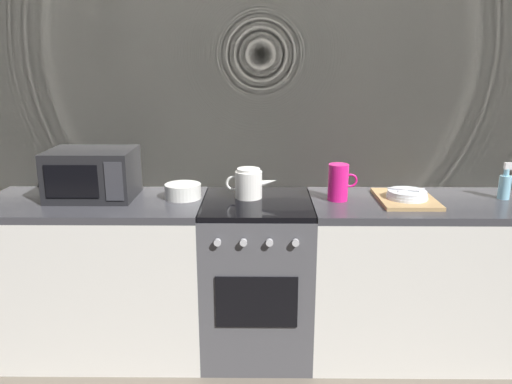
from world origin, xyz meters
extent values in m
plane|color=#6B6054|center=(0.00, 0.00, 0.00)|extent=(8.00, 8.00, 0.00)
cube|color=#B2AD9E|center=(0.00, 0.33, 1.20)|extent=(3.60, 0.05, 2.40)
cube|color=silver|center=(0.00, 0.30, 1.20)|extent=(3.58, 0.01, 2.39)
cube|color=silver|center=(-0.90, 0.00, 0.43)|extent=(1.20, 0.60, 0.86)
cube|color=#38383D|center=(-0.90, 0.00, 0.88)|extent=(1.20, 0.60, 0.04)
cube|color=#4C4C51|center=(0.00, 0.00, 0.43)|extent=(0.60, 0.60, 0.87)
cube|color=black|center=(0.00, 0.00, 0.89)|extent=(0.59, 0.59, 0.03)
cube|color=black|center=(0.00, -0.30, 0.45)|extent=(0.42, 0.01, 0.28)
cylinder|color=#B7B7BC|center=(-0.19, -0.32, 0.78)|extent=(0.04, 0.02, 0.04)
cylinder|color=#B7B7BC|center=(-0.06, -0.32, 0.78)|extent=(0.04, 0.02, 0.04)
cylinder|color=#B7B7BC|center=(0.06, -0.32, 0.78)|extent=(0.04, 0.02, 0.04)
cylinder|color=#B7B7BC|center=(0.19, -0.32, 0.78)|extent=(0.04, 0.02, 0.04)
cube|color=silver|center=(0.90, 0.00, 0.43)|extent=(1.20, 0.60, 0.86)
cube|color=#38383D|center=(0.90, 0.00, 0.88)|extent=(1.20, 0.60, 0.04)
cube|color=black|center=(-0.91, 0.06, 1.04)|extent=(0.46, 0.34, 0.27)
cube|color=black|center=(-0.96, -0.11, 1.04)|extent=(0.28, 0.01, 0.17)
cube|color=#333338|center=(-0.74, -0.11, 1.04)|extent=(0.09, 0.01, 0.21)
cylinder|color=white|center=(-0.05, 0.06, 0.98)|extent=(0.15, 0.15, 0.15)
cylinder|color=white|center=(-0.05, 0.06, 1.06)|extent=(0.13, 0.13, 0.02)
cone|color=white|center=(0.06, 0.06, 0.99)|extent=(0.10, 0.04, 0.05)
torus|color=white|center=(-0.13, 0.06, 0.98)|extent=(0.08, 0.01, 0.08)
cylinder|color=silver|center=(-0.41, 0.05, 0.94)|extent=(0.20, 0.20, 0.08)
cylinder|color=#E5197A|center=(0.44, 0.02, 1.00)|extent=(0.11, 0.11, 0.20)
torus|color=#E5197A|center=(0.51, 0.02, 1.01)|extent=(0.08, 0.01, 0.08)
cube|color=tan|center=(0.81, 0.01, 0.91)|extent=(0.30, 0.40, 0.02)
cylinder|color=silver|center=(0.81, -0.01, 0.93)|extent=(0.22, 0.22, 0.01)
cylinder|color=silver|center=(0.81, -0.01, 0.94)|extent=(0.21, 0.21, 0.01)
cylinder|color=silver|center=(0.81, -0.01, 0.96)|extent=(0.21, 0.21, 0.01)
cylinder|color=silver|center=(0.83, -0.01, 0.97)|extent=(0.16, 0.07, 0.01)
cube|color=silver|center=(0.79, 0.00, 0.97)|extent=(0.16, 0.09, 0.00)
cylinder|color=#8CCCE5|center=(1.36, 0.06, 0.97)|extent=(0.06, 0.06, 0.13)
cylinder|color=#8CCCE5|center=(1.36, 0.06, 1.05)|extent=(0.03, 0.03, 0.04)
cube|color=white|center=(1.38, 0.06, 1.08)|extent=(0.06, 0.02, 0.04)
camera|label=1|loc=(0.02, -2.63, 1.67)|focal=35.32mm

